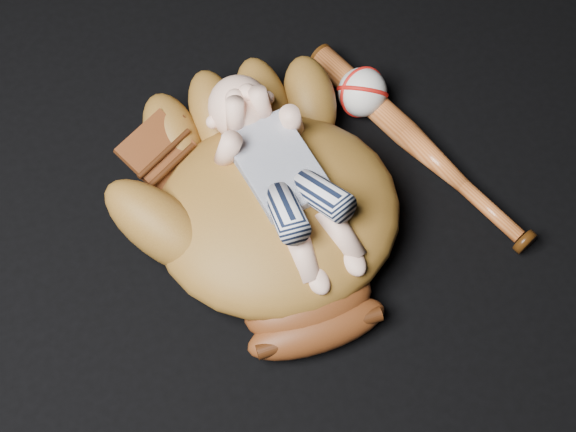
{
  "coord_description": "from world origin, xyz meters",
  "views": [
    {
      "loc": [
        -0.19,
        -0.54,
        1.1
      ],
      "look_at": [
        -0.0,
        -0.02,
        0.09
      ],
      "focal_mm": 50.0,
      "sensor_mm": 36.0,
      "label": 1
    }
  ],
  "objects_px": {
    "newborn_baby": "(287,179)",
    "baseball_bat": "(419,145)",
    "baseball_glove": "(278,207)",
    "baseball": "(362,92)"
  },
  "relations": [
    {
      "from": "baseball_glove",
      "to": "baseball_bat",
      "type": "height_order",
      "value": "baseball_glove"
    },
    {
      "from": "baseball_glove",
      "to": "newborn_baby",
      "type": "height_order",
      "value": "newborn_baby"
    },
    {
      "from": "baseball_glove",
      "to": "newborn_baby",
      "type": "relative_size",
      "value": 1.46
    },
    {
      "from": "newborn_baby",
      "to": "baseball",
      "type": "xyz_separation_m",
      "value": [
        0.19,
        0.16,
        -0.09
      ]
    },
    {
      "from": "newborn_baby",
      "to": "baseball_bat",
      "type": "bearing_deg",
      "value": 2.84
    },
    {
      "from": "baseball_glove",
      "to": "baseball_bat",
      "type": "bearing_deg",
      "value": 14.57
    },
    {
      "from": "baseball_glove",
      "to": "newborn_baby",
      "type": "xyz_separation_m",
      "value": [
        0.02,
        0.01,
        0.05
      ]
    },
    {
      "from": "newborn_baby",
      "to": "baseball_bat",
      "type": "distance_m",
      "value": 0.27
    },
    {
      "from": "newborn_baby",
      "to": "baseball_bat",
      "type": "height_order",
      "value": "newborn_baby"
    },
    {
      "from": "baseball_bat",
      "to": "baseball",
      "type": "distance_m",
      "value": 0.13
    }
  ]
}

